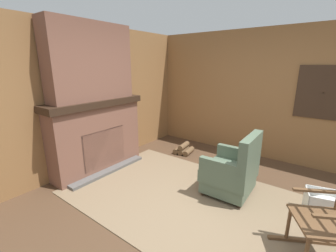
# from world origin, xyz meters

# --- Properties ---
(ground_plane) EXTENTS (14.00, 14.00, 0.00)m
(ground_plane) POSITION_xyz_m (0.00, 0.00, 0.00)
(ground_plane) COLOR #4C3523
(wood_panel_wall_left) EXTENTS (0.06, 5.36, 2.55)m
(wood_panel_wall_left) POSITION_xyz_m (-2.41, 0.00, 1.28)
(wood_panel_wall_left) COLOR olive
(wood_panel_wall_left) RESTS_ON ground
(wood_panel_wall_back) EXTENTS (5.36, 0.09, 2.55)m
(wood_panel_wall_back) POSITION_xyz_m (0.03, 2.41, 1.28)
(wood_panel_wall_back) COLOR olive
(wood_panel_wall_back) RESTS_ON ground
(fireplace_hearth) EXTENTS (0.61, 1.77, 1.29)m
(fireplace_hearth) POSITION_xyz_m (-2.17, 0.00, 0.64)
(fireplace_hearth) COLOR brown
(fireplace_hearth) RESTS_ON ground
(chimney_breast) EXTENTS (0.35, 1.47, 1.25)m
(chimney_breast) POSITION_xyz_m (-2.18, 0.00, 1.91)
(chimney_breast) COLOR brown
(chimney_breast) RESTS_ON fireplace_hearth
(area_rug) EXTENTS (3.55, 2.20, 0.01)m
(area_rug) POSITION_xyz_m (-0.29, 0.15, 0.01)
(area_rug) COLOR #7A664C
(area_rug) RESTS_ON ground
(armchair) EXTENTS (0.69, 0.73, 0.95)m
(armchair) POSITION_xyz_m (0.10, 0.66, 0.35)
(armchair) COLOR #516651
(armchair) RESTS_ON ground
(rocking_chair) EXTENTS (0.92, 0.79, 1.32)m
(rocking_chair) POSITION_xyz_m (1.27, 0.05, 0.44)
(rocking_chair) COLOR brown
(rocking_chair) RESTS_ON ground
(firewood_stack) EXTENTS (0.41, 0.41, 0.22)m
(firewood_stack) POSITION_xyz_m (-1.34, 1.57, 0.08)
(firewood_stack) COLOR brown
(firewood_stack) RESTS_ON ground
(laundry_basket) EXTENTS (0.55, 0.42, 0.33)m
(laundry_basket) POSITION_xyz_m (1.27, 0.86, 0.17)
(laundry_basket) COLOR white
(laundry_basket) RESTS_ON ground
(oil_lamp_vase) EXTENTS (0.12, 0.12, 0.27)m
(oil_lamp_vase) POSITION_xyz_m (-2.22, -0.54, 1.38)
(oil_lamp_vase) COLOR #99B29E
(oil_lamp_vase) RESTS_ON fireplace_hearth
(storage_case) EXTENTS (0.16, 0.27, 0.14)m
(storage_case) POSITION_xyz_m (-2.22, 0.50, 1.36)
(storage_case) COLOR brown
(storage_case) RESTS_ON fireplace_hearth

